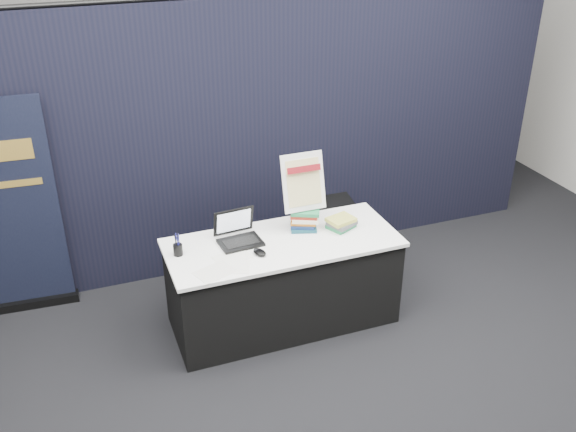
{
  "coord_description": "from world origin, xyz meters",
  "views": [
    {
      "loc": [
        -1.47,
        -3.47,
        3.21
      ],
      "look_at": [
        0.04,
        0.55,
        0.96
      ],
      "focal_mm": 40.0,
      "sensor_mm": 36.0,
      "label": 1
    }
  ],
  "objects_px": {
    "display_table": "(283,282)",
    "book_stack_tall": "(304,219)",
    "laptop": "(239,235)",
    "stacking_chair": "(327,199)",
    "info_sign": "(303,183)",
    "pullup_banner": "(13,222)",
    "book_stack_short": "(341,223)"
  },
  "relations": [
    {
      "from": "display_table",
      "to": "book_stack_tall",
      "type": "height_order",
      "value": "book_stack_tall"
    },
    {
      "from": "laptop",
      "to": "stacking_chair",
      "type": "bearing_deg",
      "value": 30.44
    },
    {
      "from": "laptop",
      "to": "info_sign",
      "type": "bearing_deg",
      "value": -0.57
    },
    {
      "from": "laptop",
      "to": "pullup_banner",
      "type": "bearing_deg",
      "value": 148.23
    },
    {
      "from": "book_stack_short",
      "to": "stacking_chair",
      "type": "height_order",
      "value": "stacking_chair"
    },
    {
      "from": "info_sign",
      "to": "book_stack_short",
      "type": "bearing_deg",
      "value": -23.44
    },
    {
      "from": "book_stack_tall",
      "to": "stacking_chair",
      "type": "relative_size",
      "value": 0.23
    },
    {
      "from": "laptop",
      "to": "info_sign",
      "type": "height_order",
      "value": "info_sign"
    },
    {
      "from": "display_table",
      "to": "pullup_banner",
      "type": "bearing_deg",
      "value": 153.89
    },
    {
      "from": "book_stack_tall",
      "to": "pullup_banner",
      "type": "xyz_separation_m",
      "value": [
        -2.16,
        0.82,
        -0.03
      ]
    },
    {
      "from": "display_table",
      "to": "info_sign",
      "type": "relative_size",
      "value": 3.86
    },
    {
      "from": "book_stack_tall",
      "to": "book_stack_short",
      "type": "relative_size",
      "value": 0.95
    },
    {
      "from": "display_table",
      "to": "stacking_chair",
      "type": "distance_m",
      "value": 1.18
    },
    {
      "from": "book_stack_tall",
      "to": "stacking_chair",
      "type": "distance_m",
      "value": 0.96
    },
    {
      "from": "laptop",
      "to": "book_stack_tall",
      "type": "bearing_deg",
      "value": -3.78
    },
    {
      "from": "laptop",
      "to": "info_sign",
      "type": "xyz_separation_m",
      "value": [
        0.55,
        0.04,
        0.33
      ]
    },
    {
      "from": "display_table",
      "to": "book_stack_short",
      "type": "xyz_separation_m",
      "value": [
        0.51,
        0.04,
        0.42
      ]
    },
    {
      "from": "book_stack_short",
      "to": "stacking_chair",
      "type": "distance_m",
      "value": 0.9
    },
    {
      "from": "book_stack_short",
      "to": "display_table",
      "type": "bearing_deg",
      "value": -175.79
    },
    {
      "from": "pullup_banner",
      "to": "stacking_chair",
      "type": "relative_size",
      "value": 1.74
    },
    {
      "from": "display_table",
      "to": "stacking_chair",
      "type": "relative_size",
      "value": 1.72
    },
    {
      "from": "book_stack_tall",
      "to": "laptop",
      "type": "bearing_deg",
      "value": -179.19
    },
    {
      "from": "laptop",
      "to": "pullup_banner",
      "type": "xyz_separation_m",
      "value": [
        -1.62,
        0.83,
        -0.0
      ]
    },
    {
      "from": "laptop",
      "to": "stacking_chair",
      "type": "distance_m",
      "value": 1.34
    },
    {
      "from": "book_stack_tall",
      "to": "stacking_chair",
      "type": "height_order",
      "value": "stacking_chair"
    },
    {
      "from": "info_sign",
      "to": "display_table",
      "type": "bearing_deg",
      "value": -146.03
    },
    {
      "from": "display_table",
      "to": "book_stack_short",
      "type": "height_order",
      "value": "book_stack_short"
    },
    {
      "from": "laptop",
      "to": "book_stack_short",
      "type": "xyz_separation_m",
      "value": [
        0.82,
        -0.08,
        -0.01
      ]
    },
    {
      "from": "pullup_banner",
      "to": "laptop",
      "type": "bearing_deg",
      "value": -23.6
    },
    {
      "from": "book_stack_short",
      "to": "pullup_banner",
      "type": "relative_size",
      "value": 0.14
    },
    {
      "from": "book_stack_tall",
      "to": "stacking_chair",
      "type": "bearing_deg",
      "value": 54.46
    },
    {
      "from": "laptop",
      "to": "book_stack_short",
      "type": "bearing_deg",
      "value": -10.16
    }
  ]
}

